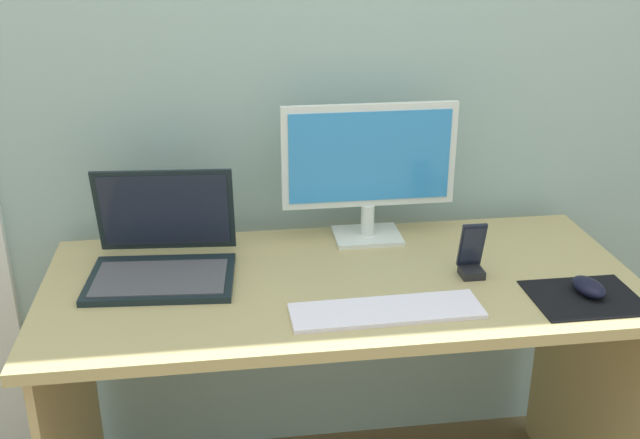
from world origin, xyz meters
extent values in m
cube|color=#96B0AB|center=(0.00, 0.39, 1.25)|extent=(6.00, 0.04, 2.50)
cube|color=tan|center=(0.00, 0.00, 0.74)|extent=(1.44, 0.64, 0.03)
cube|color=tan|center=(-0.68, 0.00, 0.36)|extent=(0.02, 0.60, 0.73)
cube|color=tan|center=(0.68, 0.00, 0.36)|extent=(0.02, 0.60, 0.73)
cube|color=silver|center=(0.11, 0.23, 0.76)|extent=(0.18, 0.14, 0.01)
cylinder|color=silver|center=(0.11, 0.23, 0.81)|extent=(0.04, 0.04, 0.08)
cube|color=silver|center=(0.11, 0.23, 0.99)|extent=(0.46, 0.02, 0.28)
cube|color=#338CD8|center=(0.11, 0.22, 0.99)|extent=(0.43, 0.00, 0.24)
cube|color=black|center=(-0.43, 0.04, 0.76)|extent=(0.36, 0.26, 0.02)
cube|color=#47474C|center=(-0.43, 0.03, 0.77)|extent=(0.32, 0.21, 0.00)
cube|color=black|center=(-0.42, 0.18, 0.89)|extent=(0.35, 0.08, 0.23)
cube|color=#1E2333|center=(-0.42, 0.18, 0.89)|extent=(0.32, 0.07, 0.20)
cube|color=white|center=(0.07, -0.18, 0.76)|extent=(0.43, 0.13, 0.01)
cube|color=black|center=(0.54, -0.18, 0.76)|extent=(0.25, 0.20, 0.00)
ellipsoid|color=black|center=(0.55, -0.16, 0.78)|extent=(0.08, 0.11, 0.04)
cube|color=black|center=(0.32, -0.03, 0.77)|extent=(0.06, 0.05, 0.02)
cube|color=black|center=(0.32, -0.02, 0.83)|extent=(0.06, 0.04, 0.12)
cube|color=#1E2333|center=(0.32, -0.02, 0.84)|extent=(0.05, 0.03, 0.10)
camera|label=1|loc=(-0.27, -1.61, 1.58)|focal=42.01mm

